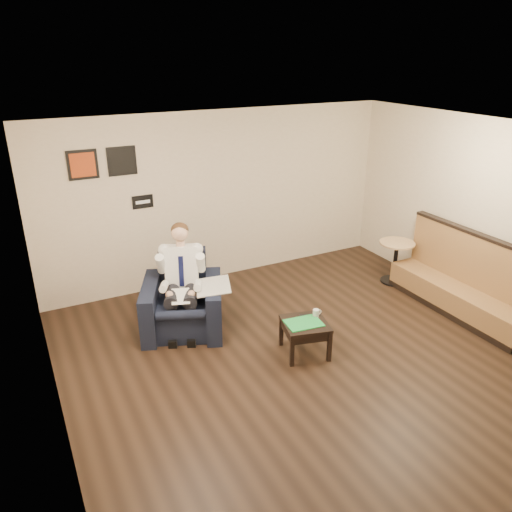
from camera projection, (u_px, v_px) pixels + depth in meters
name	position (u px, v px, depth m)	size (l,w,h in m)	color
ground	(319.00, 363.00, 6.28)	(6.00, 6.00, 0.00)	black
wall_back	(221.00, 197.00, 8.20)	(6.00, 0.02, 2.80)	beige
wall_left	(47.00, 322.00, 4.47)	(0.02, 6.00, 2.80)	beige
wall_right	(502.00, 223.00, 7.01)	(0.02, 6.00, 2.80)	beige
ceiling	(332.00, 138.00, 5.20)	(6.00, 6.00, 0.02)	white
seating_sign	(143.00, 202.00, 7.60)	(0.32, 0.02, 0.20)	black
art_print_left	(83.00, 165.00, 7.01)	(0.42, 0.03, 0.42)	#B84016
art_print_right	(122.00, 161.00, 7.24)	(0.42, 0.03, 0.42)	black
armchair	(182.00, 296.00, 6.86)	(1.07, 1.07, 1.03)	black
seated_man	(181.00, 288.00, 6.67)	(0.67, 1.01, 1.42)	white
lap_papers	(181.00, 296.00, 6.59)	(0.24, 0.34, 0.01)	white
newspaper	(213.00, 286.00, 6.72)	(0.45, 0.56, 0.01)	silver
side_table	(305.00, 338.00, 6.42)	(0.55, 0.55, 0.45)	black
green_folder	(304.00, 323.00, 6.30)	(0.45, 0.32, 0.01)	green
coffee_mug	(316.00, 313.00, 6.46)	(0.08, 0.08, 0.10)	white
smartphone	(305.00, 315.00, 6.48)	(0.14, 0.07, 0.01)	black
banquette	(461.00, 275.00, 7.30)	(0.56, 2.33, 1.19)	brown
cafe_table	(395.00, 262.00, 8.33)	(0.58, 0.58, 0.72)	tan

